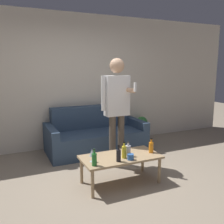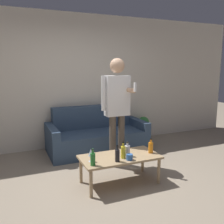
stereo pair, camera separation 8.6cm
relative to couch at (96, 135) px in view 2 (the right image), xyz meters
name	(u,v)px [view 2 (the right image)]	position (x,y,z in m)	size (l,w,h in m)	color
ground_plane	(113,190)	(-0.35, -1.67, -0.30)	(16.00, 16.00, 0.00)	gray
wall_back	(71,81)	(-0.35, 0.49, 1.05)	(8.00, 0.06, 2.70)	beige
couch	(96,135)	(0.00, 0.00, 0.00)	(1.90, 0.92, 0.86)	#334760
coffee_table	(120,159)	(-0.18, -1.51, 0.06)	(1.11, 0.56, 0.41)	tan
bottle_orange	(117,155)	(-0.30, -1.68, 0.19)	(0.06, 0.06, 0.22)	black
bottle_green	(123,152)	(-0.17, -1.60, 0.20)	(0.07, 0.07, 0.23)	yellow
bottle_dark	(93,159)	(-0.64, -1.68, 0.19)	(0.06, 0.06, 0.22)	#23752D
bottle_yellow	(127,150)	(-0.08, -1.55, 0.19)	(0.07, 0.07, 0.21)	silver
bottle_red	(151,147)	(0.29, -1.56, 0.19)	(0.07, 0.07, 0.21)	orange
wine_glass_near	(91,153)	(-0.62, -1.54, 0.23)	(0.07, 0.07, 0.18)	silver
cup_on_table	(129,157)	(-0.12, -1.69, 0.14)	(0.09, 0.09, 0.08)	#3366B2
person_standing_front	(117,103)	(0.05, -0.89, 0.77)	(0.47, 0.44, 1.78)	brown
potted_plant	(143,127)	(1.25, 0.28, 0.00)	(0.25, 0.25, 0.53)	silver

